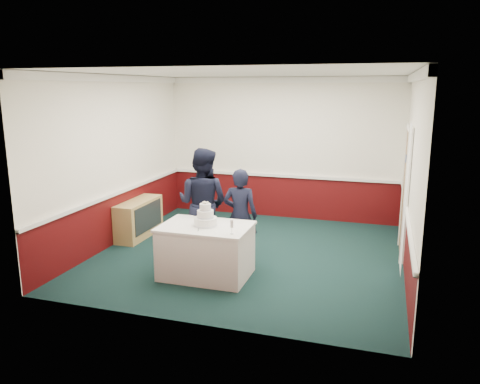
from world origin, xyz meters
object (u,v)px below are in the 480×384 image
(person_man, at_px, (203,203))
(cake_table, at_px, (206,250))
(sideboard, at_px, (139,219))
(wedding_cake, at_px, (205,218))
(cake_knife, at_px, (199,229))
(champagne_flute, at_px, (232,225))
(person_woman, at_px, (240,216))

(person_man, bearing_deg, cake_table, 120.26)
(sideboard, relative_size, wedding_cake, 3.30)
(wedding_cake, height_order, cake_knife, wedding_cake)
(wedding_cake, bearing_deg, sideboard, 143.57)
(cake_table, bearing_deg, champagne_flute, -29.25)
(sideboard, relative_size, cake_table, 0.91)
(wedding_cake, distance_m, person_man, 0.84)
(cake_knife, xyz_separation_m, champagne_flute, (0.53, -0.08, 0.14))
(sideboard, bearing_deg, cake_knife, -40.57)
(sideboard, bearing_deg, cake_table, -36.43)
(cake_table, distance_m, person_man, 0.99)
(champagne_flute, bearing_deg, cake_table, 150.75)
(wedding_cake, height_order, person_woman, person_woman)
(person_man, bearing_deg, cake_knife, 114.07)
(sideboard, relative_size, cake_knife, 5.45)
(cake_table, relative_size, wedding_cake, 3.63)
(cake_knife, distance_m, person_woman, 1.00)
(cake_knife, height_order, person_woman, person_woman)
(sideboard, distance_m, person_man, 1.78)
(person_man, bearing_deg, champagne_flute, 134.82)
(person_man, relative_size, person_woman, 1.19)
(sideboard, distance_m, wedding_cake, 2.44)
(cake_table, bearing_deg, person_woman, 67.69)
(sideboard, distance_m, champagne_flute, 3.00)
(cake_knife, bearing_deg, sideboard, 121.07)
(cake_table, height_order, champagne_flute, champagne_flute)
(cake_table, relative_size, person_woman, 0.86)
(wedding_cake, xyz_separation_m, cake_knife, (-0.03, -0.20, -0.11))
(wedding_cake, xyz_separation_m, person_woman, (0.30, 0.74, -0.13))
(sideboard, distance_m, cake_table, 2.38)
(wedding_cake, distance_m, cake_knife, 0.23)
(cake_table, bearing_deg, wedding_cake, 90.00)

